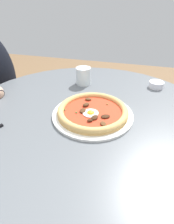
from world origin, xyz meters
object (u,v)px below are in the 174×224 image
Objects in this scene: pizza_on_plate at (93,112)px; dining_table at (87,135)px; water_glass at (83,77)px; ramekin_capers at (156,84)px.

dining_table is at bearing -1.40° from pizza_on_plate.
pizza_on_plate reaches higher than dining_table.
ramekin_capers is (-0.36, -0.06, -0.02)m from water_glass.
water_glass reaches higher than ramekin_capers.
pizza_on_plate is at bearing 178.60° from dining_table.
water_glass reaches higher than dining_table.
water_glass is (0.12, -0.27, 0.02)m from pizza_on_plate.
dining_table is 0.13m from pizza_on_plate.
dining_table is 3.46× the size of pizza_on_plate.
water_glass is at bearing -70.89° from dining_table.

